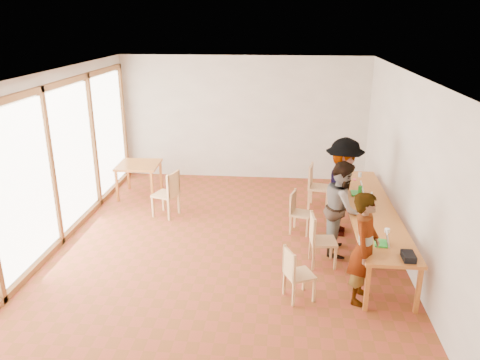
# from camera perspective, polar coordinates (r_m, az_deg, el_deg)

# --- Properties ---
(ground) EXTENTS (8.00, 8.00, 0.00)m
(ground) POSITION_cam_1_polar(r_m,az_deg,el_deg) (8.24, -1.93, -8.57)
(ground) COLOR #973D24
(ground) RESTS_ON ground
(wall_back) EXTENTS (6.00, 0.10, 3.00)m
(wall_back) POSITION_cam_1_polar(r_m,az_deg,el_deg) (11.51, 0.44, 7.51)
(wall_back) COLOR beige
(wall_back) RESTS_ON ground
(wall_front) EXTENTS (6.00, 0.10, 3.00)m
(wall_front) POSITION_cam_1_polar(r_m,az_deg,el_deg) (4.10, -9.29, -16.00)
(wall_front) COLOR beige
(wall_front) RESTS_ON ground
(wall_right) EXTENTS (0.10, 8.00, 3.00)m
(wall_right) POSITION_cam_1_polar(r_m,az_deg,el_deg) (7.88, 20.15, 0.71)
(wall_right) COLOR beige
(wall_right) RESTS_ON ground
(window_wall) EXTENTS (0.10, 8.00, 3.00)m
(window_wall) POSITION_cam_1_polar(r_m,az_deg,el_deg) (8.54, -22.18, 1.85)
(window_wall) COLOR white
(window_wall) RESTS_ON ground
(ceiling) EXTENTS (6.00, 8.00, 0.04)m
(ceiling) POSITION_cam_1_polar(r_m,az_deg,el_deg) (7.33, -2.20, 12.77)
(ceiling) COLOR white
(ceiling) RESTS_ON wall_back
(communal_table) EXTENTS (0.80, 4.00, 0.75)m
(communal_table) POSITION_cam_1_polar(r_m,az_deg,el_deg) (8.38, 15.61, -3.54)
(communal_table) COLOR #C46B2B
(communal_table) RESTS_ON ground
(side_table) EXTENTS (0.90, 0.90, 0.75)m
(side_table) POSITION_cam_1_polar(r_m,az_deg,el_deg) (10.68, -12.25, 1.52)
(side_table) COLOR #C46B2B
(side_table) RESTS_ON ground
(chair_near) EXTENTS (0.49, 0.49, 0.42)m
(chair_near) POSITION_cam_1_polar(r_m,az_deg,el_deg) (6.75, 6.64, -10.72)
(chair_near) COLOR #E0B370
(chair_near) RESTS_ON ground
(chair_mid) EXTENTS (0.44, 0.44, 0.47)m
(chair_mid) POSITION_cam_1_polar(r_m,az_deg,el_deg) (7.67, 9.48, -6.58)
(chair_mid) COLOR #E0B370
(chair_mid) RESTS_ON ground
(chair_far) EXTENTS (0.46, 0.46, 0.42)m
(chair_far) POSITION_cam_1_polar(r_m,az_deg,el_deg) (8.79, 6.95, -3.36)
(chair_far) COLOR #E0B370
(chair_far) RESTS_ON ground
(chair_empty) EXTENTS (0.51, 0.51, 0.49)m
(chair_empty) POSITION_cam_1_polar(r_m,az_deg,el_deg) (9.97, 9.11, -0.17)
(chair_empty) COLOR #E0B370
(chair_empty) RESTS_ON ground
(chair_spare) EXTENTS (0.56, 0.56, 0.51)m
(chair_spare) POSITION_cam_1_polar(r_m,az_deg,el_deg) (9.47, -8.60, -1.12)
(chair_spare) COLOR #E0B370
(chair_spare) RESTS_ON ground
(person_near) EXTENTS (0.57, 0.70, 1.64)m
(person_near) POSITION_cam_1_polar(r_m,az_deg,el_deg) (6.77, 14.91, -8.03)
(person_near) COLOR gray
(person_near) RESTS_ON ground
(person_mid) EXTENTS (0.69, 0.84, 1.62)m
(person_mid) POSITION_cam_1_polar(r_m,az_deg,el_deg) (8.08, 12.32, -3.30)
(person_mid) COLOR gray
(person_mid) RESTS_ON ground
(person_far) EXTENTS (0.86, 1.28, 1.83)m
(person_far) POSITION_cam_1_polar(r_m,az_deg,el_deg) (8.73, 12.40, -0.85)
(person_far) COLOR gray
(person_far) RESTS_ON ground
(laptop_near) EXTENTS (0.24, 0.27, 0.21)m
(laptop_near) POSITION_cam_1_polar(r_m,az_deg,el_deg) (7.08, 17.16, -7.09)
(laptop_near) COLOR green
(laptop_near) RESTS_ON communal_table
(laptop_mid) EXTENTS (0.29, 0.31, 0.22)m
(laptop_mid) POSITION_cam_1_polar(r_m,az_deg,el_deg) (8.41, 15.43, -2.64)
(laptop_mid) COLOR green
(laptop_mid) RESTS_ON communal_table
(laptop_far) EXTENTS (0.25, 0.28, 0.23)m
(laptop_far) POSITION_cam_1_polar(r_m,az_deg,el_deg) (8.90, 14.35, -1.30)
(laptop_far) COLOR green
(laptop_far) RESTS_ON communal_table
(yellow_mug) EXTENTS (0.15, 0.15, 0.09)m
(yellow_mug) POSITION_cam_1_polar(r_m,az_deg,el_deg) (8.40, 15.03, -2.74)
(yellow_mug) COLOR orange
(yellow_mug) RESTS_ON communal_table
(green_bottle) EXTENTS (0.07, 0.07, 0.28)m
(green_bottle) POSITION_cam_1_polar(r_m,az_deg,el_deg) (8.55, 14.38, -1.60)
(green_bottle) COLOR #15751E
(green_bottle) RESTS_ON communal_table
(clear_glass) EXTENTS (0.07, 0.07, 0.09)m
(clear_glass) POSITION_cam_1_polar(r_m,az_deg,el_deg) (9.87, 14.41, 0.63)
(clear_glass) COLOR silver
(clear_glass) RESTS_ON communal_table
(condiment_cup) EXTENTS (0.08, 0.08, 0.06)m
(condiment_cup) POSITION_cam_1_polar(r_m,az_deg,el_deg) (7.49, 17.51, -5.89)
(condiment_cup) COLOR white
(condiment_cup) RESTS_ON communal_table
(pink_phone) EXTENTS (0.05, 0.10, 0.01)m
(pink_phone) POSITION_cam_1_polar(r_m,az_deg,el_deg) (9.67, 13.80, 0.06)
(pink_phone) COLOR #E94069
(pink_phone) RESTS_ON communal_table
(black_pouch) EXTENTS (0.16, 0.26, 0.09)m
(black_pouch) POSITION_cam_1_polar(r_m,az_deg,el_deg) (6.78, 19.85, -8.75)
(black_pouch) COLOR black
(black_pouch) RESTS_ON communal_table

